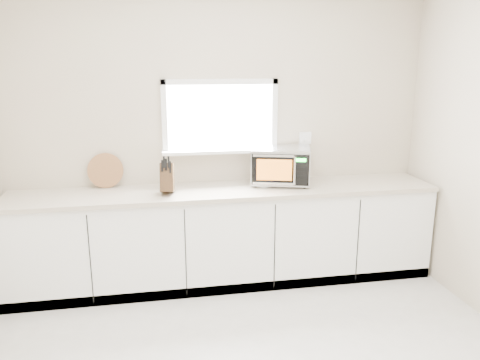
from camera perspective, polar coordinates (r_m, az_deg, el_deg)
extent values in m
cube|color=beige|center=(4.51, -2.42, 5.23)|extent=(4.00, 0.02, 2.70)
cube|color=white|center=(4.47, -2.42, 7.73)|extent=(1.00, 0.02, 0.60)
cube|color=white|center=(4.45, -2.26, 3.55)|extent=(1.12, 0.16, 0.03)
cube|color=white|center=(4.43, -2.43, 11.89)|extent=(1.10, 0.04, 0.05)
cube|color=white|center=(4.50, -2.35, 3.60)|extent=(1.10, 0.04, 0.05)
cube|color=white|center=(4.41, -9.21, 7.48)|extent=(0.05, 0.04, 0.70)
cube|color=white|center=(4.56, 4.22, 7.83)|extent=(0.05, 0.04, 0.70)
cube|color=white|center=(4.70, 7.96, 5.09)|extent=(0.12, 0.01, 0.12)
cube|color=white|center=(4.46, -1.75, -7.00)|extent=(3.92, 0.60, 0.88)
cube|color=beige|center=(4.31, -1.78, -1.33)|extent=(3.92, 0.64, 0.04)
cylinder|color=black|center=(4.36, 1.90, -0.74)|extent=(0.03, 0.03, 0.02)
cylinder|color=black|center=(4.68, 2.17, 0.28)|extent=(0.03, 0.03, 0.02)
cylinder|color=black|center=(4.36, 7.88, -0.89)|extent=(0.03, 0.03, 0.02)
cylinder|color=black|center=(4.67, 7.75, 0.14)|extent=(0.03, 0.03, 0.02)
cube|color=#AFB2B6|center=(4.47, 4.97, 1.83)|extent=(0.64, 0.55, 0.33)
cube|color=black|center=(4.27, 4.93, 1.23)|extent=(0.50, 0.16, 0.29)
cube|color=orange|center=(4.26, 4.20, 1.23)|extent=(0.31, 0.09, 0.20)
cylinder|color=silver|center=(4.24, 6.68, 1.11)|extent=(0.02, 0.02, 0.25)
cube|color=black|center=(4.26, 7.40, 1.15)|extent=(0.13, 0.04, 0.28)
cube|color=#19FF33|center=(4.24, 7.45, 2.42)|extent=(0.09, 0.03, 0.03)
cube|color=silver|center=(4.44, 5.02, 3.94)|extent=(0.64, 0.55, 0.01)
cube|color=#4C351B|center=(4.16, -8.87, 0.30)|extent=(0.14, 0.25, 0.29)
cube|color=black|center=(4.08, -9.47, 1.70)|extent=(0.02, 0.05, 0.11)
cube|color=black|center=(4.08, -9.00, 1.87)|extent=(0.02, 0.05, 0.11)
cube|color=black|center=(4.08, -8.51, 1.56)|extent=(0.02, 0.05, 0.11)
cube|color=black|center=(4.07, -9.25, 2.18)|extent=(0.02, 0.05, 0.11)
cube|color=black|center=(4.07, -8.69, 2.19)|extent=(0.02, 0.05, 0.11)
cylinder|color=#935739|center=(4.48, -16.08, 1.12)|extent=(0.32, 0.08, 0.32)
cylinder|color=#AFB2B6|center=(4.36, 2.90, 0.24)|extent=(0.12, 0.12, 0.16)
cylinder|color=black|center=(4.34, 2.92, 1.54)|extent=(0.12, 0.12, 0.04)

